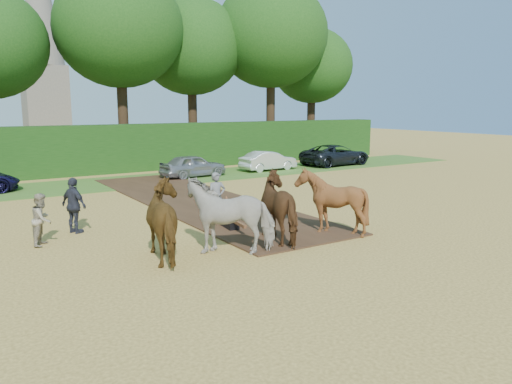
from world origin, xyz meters
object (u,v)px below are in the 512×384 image
spectator_near (42,219)px  spectator_far (74,206)px  church (40,26)px  plough_team (257,210)px  parked_cars (155,168)px

spectator_near → spectator_far: bearing=-20.7°
spectator_far → church: size_ratio=0.07×
spectator_near → plough_team: 6.53m
spectator_near → spectator_far: 1.52m
spectator_near → parked_cars: 13.53m
spectator_far → parked_cars: spectator_far is taller
spectator_far → plough_team: bearing=-161.5°
spectator_far → plough_team: size_ratio=0.25×
spectator_near → plough_team: plough_team is taller
spectator_near → plough_team: size_ratio=0.22×
spectator_far → parked_cars: size_ratio=0.05×
parked_cars → spectator_far: bearing=-123.9°
spectator_far → plough_team: 6.22m
spectator_far → parked_cars: (6.74, 10.02, -0.24)m
plough_team → parked_cars: 14.64m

